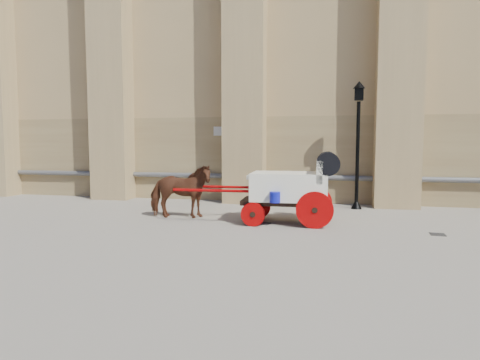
# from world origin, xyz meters

# --- Properties ---
(ground) EXTENTS (90.00, 90.00, 0.00)m
(ground) POSITION_xyz_m (0.00, 0.00, 0.00)
(ground) COLOR gray
(ground) RESTS_ON ground
(horse) EXTENTS (1.88, 1.07, 1.50)m
(horse) POSITION_xyz_m (-2.13, 0.26, 0.75)
(horse) COLOR brown
(horse) RESTS_ON ground
(carriage) EXTENTS (4.30, 1.56, 1.87)m
(carriage) POSITION_xyz_m (1.05, 0.19, 1.01)
(carriage) COLOR black
(carriage) RESTS_ON ground
(street_lamp) EXTENTS (0.37, 0.37, 3.99)m
(street_lamp) POSITION_xyz_m (2.75, 3.01, 2.14)
(street_lamp) COLOR black
(street_lamp) RESTS_ON ground
(drain_grate_near) EXTENTS (0.38, 0.38, 0.01)m
(drain_grate_near) POSITION_xyz_m (0.27, -0.06, 0.01)
(drain_grate_near) COLOR black
(drain_grate_near) RESTS_ON ground
(drain_grate_far) EXTENTS (0.34, 0.34, 0.01)m
(drain_grate_far) POSITION_xyz_m (4.39, -0.51, 0.01)
(drain_grate_far) COLOR black
(drain_grate_far) RESTS_ON ground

